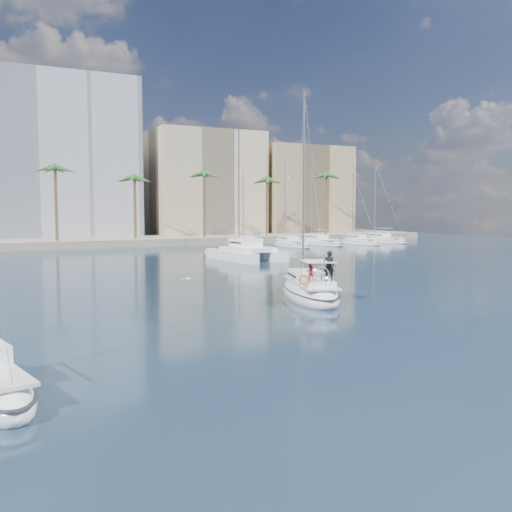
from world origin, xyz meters
TOP-DOWN VIEW (x-y plane):
  - ground at (0.00, 0.00)m, footprint 160.00×160.00m
  - quay at (0.00, 61.00)m, footprint 120.00×14.00m
  - building_modern at (-12.00, 73.00)m, footprint 42.00×16.00m
  - building_beige at (22.00, 70.00)m, footprint 20.00×14.00m
  - building_tan_right at (42.00, 68.00)m, footprint 18.00×12.00m
  - palm_centre at (0.00, 57.00)m, footprint 3.60×3.60m
  - palm_right at (34.00, 57.00)m, footprint 3.60×3.60m
  - main_sloop at (2.75, 1.53)m, footprint 6.15×10.43m
  - catamaran at (10.87, 28.42)m, footprint 6.08×10.68m
  - seagull at (-3.98, 6.93)m, footprint 1.20×0.52m
  - moored_yacht_a at (20.00, 47.00)m, footprint 3.37×9.52m
  - moored_yacht_b at (26.50, 45.00)m, footprint 3.32×10.83m
  - moored_yacht_c at (33.00, 47.00)m, footprint 3.98×12.33m
  - moored_yacht_d at (39.50, 45.00)m, footprint 3.52×9.55m
  - moored_yacht_e at (46.00, 47.00)m, footprint 4.61×11.11m

SIDE VIEW (x-z plane):
  - ground at x=0.00m, z-range 0.00..0.00m
  - moored_yacht_a at x=20.00m, z-range -5.95..5.95m
  - moored_yacht_b at x=26.50m, z-range -6.86..6.86m
  - moored_yacht_c at x=33.00m, z-range -7.77..7.77m
  - moored_yacht_d at x=39.50m, z-range -5.95..5.95m
  - moored_yacht_e at x=46.00m, z-range -6.86..6.86m
  - main_sloop at x=2.75m, z-range -6.89..7.87m
  - quay at x=0.00m, z-range 0.00..1.20m
  - seagull at x=-3.98m, z-range 0.95..1.17m
  - catamaran at x=10.87m, z-range -6.47..8.67m
  - building_tan_right at x=42.00m, z-range 0.00..18.00m
  - building_beige at x=22.00m, z-range 0.00..20.00m
  - palm_centre at x=0.00m, z-range 4.13..16.43m
  - palm_right at x=34.00m, z-range 4.13..16.43m
  - building_modern at x=-12.00m, z-range 0.00..28.00m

